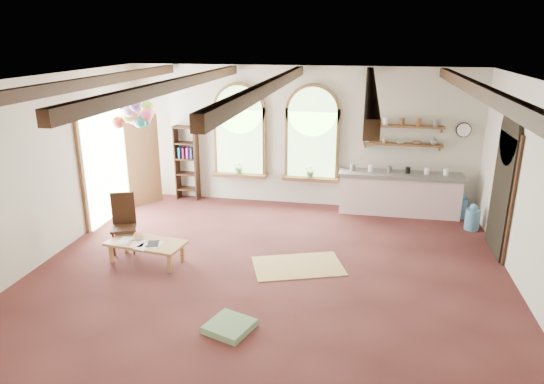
% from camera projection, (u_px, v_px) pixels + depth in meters
% --- Properties ---
extents(floor, '(8.00, 8.00, 0.00)m').
position_uv_depth(floor, '(271.00, 268.00, 8.37)').
color(floor, '#5B2725').
rests_on(floor, ground).
extents(ceiling_beams, '(6.20, 6.80, 0.18)m').
position_uv_depth(ceiling_beams, '(271.00, 86.00, 7.41)').
color(ceiling_beams, '#311E0F').
rests_on(ceiling_beams, ceiling).
extents(window_left, '(1.30, 0.28, 2.20)m').
position_uv_depth(window_left, '(240.00, 134.00, 11.31)').
color(window_left, brown).
rests_on(window_left, floor).
extents(window_right, '(1.30, 0.28, 2.20)m').
position_uv_depth(window_right, '(312.00, 137.00, 11.01)').
color(window_right, brown).
rests_on(window_right, floor).
extents(left_doorway, '(0.10, 1.90, 2.50)m').
position_uv_depth(left_doorway, '(106.00, 166.00, 10.39)').
color(left_doorway, brown).
rests_on(left_doorway, floor).
extents(right_doorway, '(0.10, 1.30, 2.40)m').
position_uv_depth(right_doorway, '(501.00, 195.00, 8.73)').
color(right_doorway, black).
rests_on(right_doorway, floor).
extents(kitchen_counter, '(2.68, 0.62, 0.94)m').
position_uv_depth(kitchen_counter, '(399.00, 193.00, 10.80)').
color(kitchen_counter, '#FAD4D5').
rests_on(kitchen_counter, floor).
extents(wall_shelf_lower, '(1.70, 0.24, 0.04)m').
position_uv_depth(wall_shelf_lower, '(402.00, 144.00, 10.64)').
color(wall_shelf_lower, brown).
rests_on(wall_shelf_lower, wall_back).
extents(wall_shelf_upper, '(1.70, 0.24, 0.04)m').
position_uv_depth(wall_shelf_upper, '(404.00, 126.00, 10.51)').
color(wall_shelf_upper, brown).
rests_on(wall_shelf_upper, wall_back).
extents(wall_clock, '(0.32, 0.04, 0.32)m').
position_uv_depth(wall_clock, '(464.00, 130.00, 10.37)').
color(wall_clock, black).
rests_on(wall_clock, wall_back).
extents(bookshelf, '(0.53, 0.32, 1.80)m').
position_uv_depth(bookshelf, '(187.00, 163.00, 11.67)').
color(bookshelf, '#311E0F').
rests_on(bookshelf, floor).
extents(coffee_table, '(1.44, 0.82, 0.39)m').
position_uv_depth(coffee_table, '(146.00, 244.00, 8.50)').
color(coffee_table, tan).
rests_on(coffee_table, floor).
extents(side_chair, '(0.55, 0.55, 1.08)m').
position_uv_depth(side_chair, '(125.00, 235.00, 8.98)').
color(side_chair, '#311E0F').
rests_on(side_chair, floor).
extents(floor_mat, '(1.75, 1.40, 0.02)m').
position_uv_depth(floor_mat, '(298.00, 266.00, 8.44)').
color(floor_mat, tan).
rests_on(floor_mat, floor).
extents(floor_cushion, '(0.73, 0.73, 0.10)m').
position_uv_depth(floor_cushion, '(230.00, 326.00, 6.62)').
color(floor_cushion, '#6F9365').
rests_on(floor_cushion, floor).
extents(water_jug_a, '(0.29, 0.29, 0.56)m').
position_uv_depth(water_jug_a, '(472.00, 218.00, 9.96)').
color(water_jug_a, '#538AB3').
rests_on(water_jug_a, floor).
extents(water_jug_b, '(0.29, 0.29, 0.57)m').
position_uv_depth(water_jug_b, '(461.00, 207.00, 10.63)').
color(water_jug_b, '#538AB3').
rests_on(water_jug_b, floor).
extents(balloon_cluster, '(0.80, 0.88, 1.15)m').
position_uv_depth(balloon_cluster, '(134.00, 113.00, 9.81)').
color(balloon_cluster, white).
rests_on(balloon_cluster, floor).
extents(table_book, '(0.19, 0.25, 0.02)m').
position_uv_depth(table_book, '(134.00, 238.00, 8.62)').
color(table_book, olive).
rests_on(table_book, coffee_table).
extents(tablet, '(0.26, 0.32, 0.01)m').
position_uv_depth(tablet, '(153.00, 244.00, 8.39)').
color(tablet, black).
rests_on(tablet, coffee_table).
extents(potted_plant_left, '(0.27, 0.23, 0.30)m').
position_uv_depth(potted_plant_left, '(239.00, 167.00, 11.45)').
color(potted_plant_left, '#598C4C').
rests_on(potted_plant_left, window_left).
extents(potted_plant_right, '(0.27, 0.23, 0.30)m').
position_uv_depth(potted_plant_right, '(311.00, 171.00, 11.15)').
color(potted_plant_right, '#598C4C').
rests_on(potted_plant_right, window_right).
extents(shelf_cup_a, '(0.12, 0.10, 0.10)m').
position_uv_depth(shelf_cup_a, '(368.00, 140.00, 10.75)').
color(shelf_cup_a, white).
rests_on(shelf_cup_a, wall_shelf_lower).
extents(shelf_cup_b, '(0.10, 0.10, 0.09)m').
position_uv_depth(shelf_cup_b, '(384.00, 141.00, 10.69)').
color(shelf_cup_b, beige).
rests_on(shelf_cup_b, wall_shelf_lower).
extents(shelf_bowl_a, '(0.22, 0.22, 0.05)m').
position_uv_depth(shelf_bowl_a, '(400.00, 142.00, 10.63)').
color(shelf_bowl_a, beige).
rests_on(shelf_bowl_a, wall_shelf_lower).
extents(shelf_bowl_b, '(0.20, 0.20, 0.06)m').
position_uv_depth(shelf_bowl_b, '(417.00, 143.00, 10.57)').
color(shelf_bowl_b, '#8C664C').
rests_on(shelf_bowl_b, wall_shelf_lower).
extents(shelf_vase, '(0.18, 0.18, 0.19)m').
position_uv_depth(shelf_vase, '(434.00, 140.00, 10.49)').
color(shelf_vase, slate).
rests_on(shelf_vase, wall_shelf_lower).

